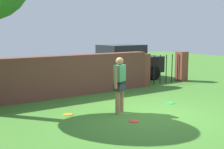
# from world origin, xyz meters

# --- Properties ---
(ground_plane) EXTENTS (40.00, 40.00, 0.00)m
(ground_plane) POSITION_xyz_m (0.00, 0.00, 0.00)
(ground_plane) COLOR #3D7528
(brick_wall) EXTENTS (8.38, 0.50, 1.49)m
(brick_wall) POSITION_xyz_m (-1.50, 3.62, 0.75)
(brick_wall) COLOR brown
(brick_wall) RESTS_ON ground
(person) EXTENTS (0.49, 0.36, 1.62)m
(person) POSITION_xyz_m (-0.66, 0.63, 0.90)
(person) COLOR #9E704C
(person) RESTS_ON ground
(fence_gate) EXTENTS (2.85, 0.44, 1.40)m
(fence_gate) POSITION_xyz_m (3.99, 3.62, 0.70)
(fence_gate) COLOR brown
(fence_gate) RESTS_ON ground
(car) EXTENTS (4.26, 2.05, 1.72)m
(car) POSITION_xyz_m (2.92, 5.39, 0.86)
(car) COLOR black
(car) RESTS_ON ground
(frisbee_green) EXTENTS (0.27, 0.27, 0.02)m
(frisbee_green) POSITION_xyz_m (1.41, 0.65, 0.01)
(frisbee_green) COLOR green
(frisbee_green) RESTS_ON ground
(frisbee_red) EXTENTS (0.27, 0.27, 0.02)m
(frisbee_red) POSITION_xyz_m (-0.84, -0.25, 0.01)
(frisbee_red) COLOR red
(frisbee_red) RESTS_ON ground
(frisbee_orange) EXTENTS (0.27, 0.27, 0.02)m
(frisbee_orange) POSITION_xyz_m (-1.97, 1.31, 0.01)
(frisbee_orange) COLOR orange
(frisbee_orange) RESTS_ON ground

